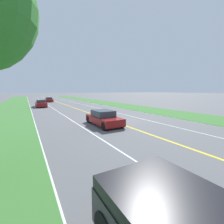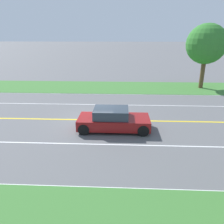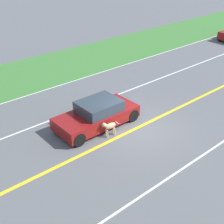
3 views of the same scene
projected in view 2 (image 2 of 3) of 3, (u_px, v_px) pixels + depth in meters
The scene contains 10 objects.
ground_plane at pixel (94, 120), 14.89m from camera, with size 400.00×400.00×0.00m, color #5B5B5E.
centre_divider_line at pixel (94, 120), 14.89m from camera, with size 0.18×160.00×0.01m, color yellow.
lane_edge_line_right at pixel (72, 187), 8.29m from camera, with size 0.14×160.00×0.01m, color white.
lane_edge_line_left at pixel (103, 94), 21.48m from camera, with size 0.14×160.00×0.01m, color white.
lane_dash_same_dir at pixel (86, 144), 11.59m from camera, with size 0.10×160.00×0.01m, color white.
lane_dash_oncoming at pixel (100, 105), 18.18m from camera, with size 0.10×160.00×0.01m, color white.
grass_verge_left at pixel (106, 87), 24.31m from camera, with size 6.00×160.00×0.03m, color #3D7533.
ego_car at pixel (113, 120), 13.20m from camera, with size 1.93×4.28×1.34m.
dog at pixel (117, 115), 14.30m from camera, with size 0.30×1.03×0.85m.
roadside_tree_left_near at pixel (206, 44), 22.44m from camera, with size 4.08×4.08×6.67m.
Camera 2 is at (13.79, 1.87, 5.45)m, focal length 35.00 mm.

